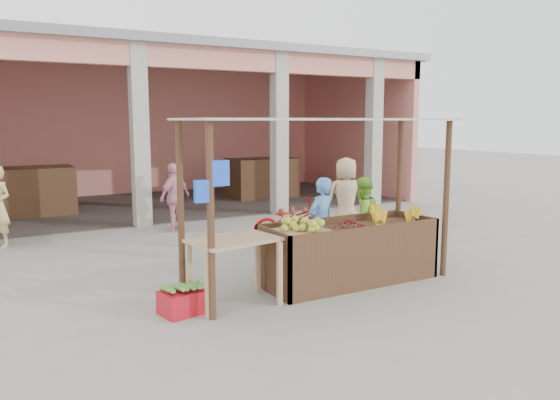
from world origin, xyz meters
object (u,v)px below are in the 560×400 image
side_table (234,249)px  vendor_green (362,216)px  vendor_blue (321,220)px  motorcycle (292,221)px  fruit_stall (349,255)px  red_crate (184,302)px

side_table → vendor_green: 3.13m
vendor_blue → motorcycle: vendor_blue is taller
side_table → motorcycle: size_ratio=0.69×
side_table → vendor_blue: size_ratio=0.76×
fruit_stall → red_crate: size_ratio=4.67×
side_table → motorcycle: 3.60m
fruit_stall → side_table: bearing=-176.7°
vendor_green → motorcycle: vendor_green is taller
fruit_stall → vendor_blue: (0.06, 0.84, 0.38)m
fruit_stall → motorcycle: motorcycle is taller
side_table → vendor_green: bearing=11.9°
fruit_stall → vendor_green: (1.02, 1.02, 0.34)m
red_crate → vendor_green: size_ratio=0.38×
fruit_stall → side_table: (-1.90, -0.11, 0.33)m
motorcycle → vendor_green: bearing=-158.5°
side_table → red_crate: 0.89m
fruit_stall → vendor_green: vendor_green is taller
fruit_stall → vendor_blue: bearing=86.0°
side_table → red_crate: side_table is taller
red_crate → vendor_green: vendor_green is taller
red_crate → fruit_stall: bearing=-9.5°
fruit_stall → side_table: side_table is taller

